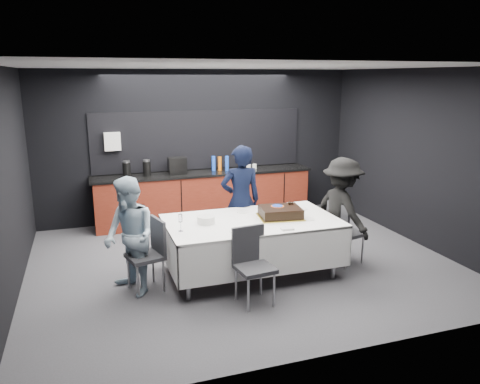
# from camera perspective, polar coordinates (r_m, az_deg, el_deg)

# --- Properties ---
(ground) EXTENTS (6.00, 6.00, 0.00)m
(ground) POSITION_cam_1_polar(r_m,az_deg,el_deg) (6.97, 0.27, -8.60)
(ground) COLOR #434348
(ground) RESTS_ON ground
(room_shell) EXTENTS (6.04, 5.04, 2.82)m
(room_shell) POSITION_cam_1_polar(r_m,az_deg,el_deg) (6.49, 0.28, 6.74)
(room_shell) COLOR white
(room_shell) RESTS_ON ground
(kitchenette) EXTENTS (4.10, 0.64, 2.05)m
(kitchenette) POSITION_cam_1_polar(r_m,az_deg,el_deg) (8.82, -4.48, -0.07)
(kitchenette) COLOR #59190E
(kitchenette) RESTS_ON ground
(party_table) EXTENTS (2.32, 1.32, 0.78)m
(party_table) POSITION_cam_1_polar(r_m,az_deg,el_deg) (6.39, 1.43, -4.59)
(party_table) COLOR #99999E
(party_table) RESTS_ON ground
(cake_assembly) EXTENTS (0.65, 0.55, 0.18)m
(cake_assembly) POSITION_cam_1_polar(r_m,az_deg,el_deg) (6.46, 4.94, -2.48)
(cake_assembly) COLOR gold
(cake_assembly) RESTS_ON party_table
(plate_stack) EXTENTS (0.24, 0.24, 0.10)m
(plate_stack) POSITION_cam_1_polar(r_m,az_deg,el_deg) (6.20, -4.16, -3.39)
(plate_stack) COLOR white
(plate_stack) RESTS_ON party_table
(loose_plate_near) EXTENTS (0.18, 0.18, 0.01)m
(loose_plate_near) POSITION_cam_1_polar(r_m,az_deg,el_deg) (5.88, -0.46, -4.77)
(loose_plate_near) COLOR white
(loose_plate_near) RESTS_ON party_table
(loose_plate_right_a) EXTENTS (0.18, 0.18, 0.01)m
(loose_plate_right_a) POSITION_cam_1_polar(r_m,az_deg,el_deg) (6.91, 7.49, -2.04)
(loose_plate_right_a) COLOR white
(loose_plate_right_a) RESTS_ON party_table
(loose_plate_right_b) EXTENTS (0.19, 0.19, 0.01)m
(loose_plate_right_b) POSITION_cam_1_polar(r_m,az_deg,el_deg) (6.43, 8.29, -3.27)
(loose_plate_right_b) COLOR white
(loose_plate_right_b) RESTS_ON party_table
(loose_plate_far) EXTENTS (0.18, 0.18, 0.01)m
(loose_plate_far) POSITION_cam_1_polar(r_m,az_deg,el_deg) (6.70, 0.35, -2.41)
(loose_plate_far) COLOR white
(loose_plate_far) RESTS_ON party_table
(fork_pile) EXTENTS (0.17, 0.11, 0.02)m
(fork_pile) POSITION_cam_1_polar(r_m,az_deg,el_deg) (5.97, 5.79, -4.47)
(fork_pile) COLOR white
(fork_pile) RESTS_ON party_table
(champagne_flute) EXTENTS (0.06, 0.06, 0.22)m
(champagne_flute) POSITION_cam_1_polar(r_m,az_deg,el_deg) (5.88, -7.28, -3.31)
(champagne_flute) COLOR white
(champagne_flute) RESTS_ON party_table
(chair_left) EXTENTS (0.51, 0.51, 0.92)m
(chair_left) POSITION_cam_1_polar(r_m,az_deg,el_deg) (6.09, -10.84, -6.86)
(chair_left) COLOR #2B2C30
(chair_left) RESTS_ON ground
(chair_right) EXTENTS (0.51, 0.51, 0.92)m
(chair_right) POSITION_cam_1_polar(r_m,az_deg,el_deg) (6.92, 12.43, -4.38)
(chair_right) COLOR #2B2C30
(chair_right) RESTS_ON ground
(chair_near) EXTENTS (0.46, 0.46, 0.92)m
(chair_near) POSITION_cam_1_polar(r_m,az_deg,el_deg) (5.67, 1.46, -8.22)
(chair_near) COLOR #2B2C30
(chair_near) RESTS_ON ground
(person_center) EXTENTS (0.63, 0.43, 1.69)m
(person_center) POSITION_cam_1_polar(r_m,az_deg,el_deg) (7.04, 0.09, -1.08)
(person_center) COLOR black
(person_center) RESTS_ON ground
(person_left) EXTENTS (0.80, 0.89, 1.49)m
(person_left) POSITION_cam_1_polar(r_m,az_deg,el_deg) (5.95, -13.30, -5.34)
(person_left) COLOR #A1B9CB
(person_left) RESTS_ON ground
(person_right) EXTENTS (0.74, 1.09, 1.56)m
(person_right) POSITION_cam_1_polar(r_m,az_deg,el_deg) (6.90, 12.30, -2.31)
(person_right) COLOR black
(person_right) RESTS_ON ground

